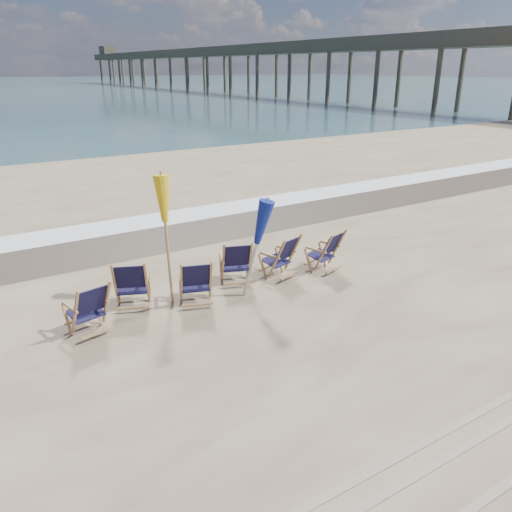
{
  "coord_description": "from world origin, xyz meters",
  "views": [
    {
      "loc": [
        -4.61,
        -5.18,
        4.21
      ],
      "look_at": [
        0.0,
        2.2,
        0.9
      ],
      "focal_mm": 35.0,
      "sensor_mm": 36.0,
      "label": 1
    }
  ],
  "objects_px": {
    "beach_chair_3": "(250,262)",
    "beach_chair_5": "(337,248)",
    "beach_chair_1": "(147,284)",
    "umbrella_yellow": "(165,206)",
    "beach_chair_0": "(107,304)",
    "beach_chair_2": "(211,282)",
    "fishing_pier": "(221,64)",
    "umbrella_blue": "(254,226)",
    "beach_chair_4": "(293,254)"
  },
  "relations": [
    {
      "from": "beach_chair_2",
      "to": "umbrella_blue",
      "type": "bearing_deg",
      "value": -166.91
    },
    {
      "from": "beach_chair_0",
      "to": "umbrella_blue",
      "type": "height_order",
      "value": "umbrella_blue"
    },
    {
      "from": "beach_chair_0",
      "to": "fishing_pier",
      "type": "relative_size",
      "value": 0.01
    },
    {
      "from": "beach_chair_1",
      "to": "beach_chair_5",
      "type": "distance_m",
      "value": 4.26
    },
    {
      "from": "beach_chair_4",
      "to": "umbrella_yellow",
      "type": "xyz_separation_m",
      "value": [
        -2.72,
        0.24,
        1.37
      ]
    },
    {
      "from": "beach_chair_3",
      "to": "umbrella_blue",
      "type": "height_order",
      "value": "umbrella_blue"
    },
    {
      "from": "beach_chair_5",
      "to": "beach_chair_1",
      "type": "bearing_deg",
      "value": -20.17
    },
    {
      "from": "fishing_pier",
      "to": "umbrella_blue",
      "type": "bearing_deg",
      "value": -117.91
    },
    {
      "from": "umbrella_yellow",
      "to": "fishing_pier",
      "type": "bearing_deg",
      "value": 60.95
    },
    {
      "from": "beach_chair_5",
      "to": "umbrella_blue",
      "type": "relative_size",
      "value": 0.49
    },
    {
      "from": "beach_chair_3",
      "to": "beach_chair_5",
      "type": "relative_size",
      "value": 1.03
    },
    {
      "from": "beach_chair_0",
      "to": "beach_chair_5",
      "type": "distance_m",
      "value": 5.1
    },
    {
      "from": "beach_chair_5",
      "to": "umbrella_yellow",
      "type": "distance_m",
      "value": 4.02
    },
    {
      "from": "beach_chair_4",
      "to": "umbrella_yellow",
      "type": "relative_size",
      "value": 0.41
    },
    {
      "from": "beach_chair_1",
      "to": "umbrella_yellow",
      "type": "height_order",
      "value": "umbrella_yellow"
    },
    {
      "from": "beach_chair_4",
      "to": "fishing_pier",
      "type": "relative_size",
      "value": 0.01
    },
    {
      "from": "beach_chair_2",
      "to": "fishing_pier",
      "type": "relative_size",
      "value": 0.01
    },
    {
      "from": "umbrella_blue",
      "to": "beach_chair_1",
      "type": "bearing_deg",
      "value": 163.59
    },
    {
      "from": "umbrella_yellow",
      "to": "umbrella_blue",
      "type": "distance_m",
      "value": 1.66
    },
    {
      "from": "beach_chair_5",
      "to": "umbrella_yellow",
      "type": "bearing_deg",
      "value": -22.98
    },
    {
      "from": "beach_chair_4",
      "to": "beach_chair_5",
      "type": "relative_size",
      "value": 1.02
    },
    {
      "from": "beach_chair_2",
      "to": "umbrella_yellow",
      "type": "relative_size",
      "value": 0.4
    },
    {
      "from": "beach_chair_2",
      "to": "umbrella_yellow",
      "type": "distance_m",
      "value": 1.61
    },
    {
      "from": "beach_chair_2",
      "to": "beach_chair_5",
      "type": "height_order",
      "value": "beach_chair_2"
    },
    {
      "from": "beach_chair_0",
      "to": "fishing_pier",
      "type": "xyz_separation_m",
      "value": [
        40.75,
        71.48,
        4.16
      ]
    },
    {
      "from": "beach_chair_0",
      "to": "umbrella_yellow",
      "type": "height_order",
      "value": "umbrella_yellow"
    },
    {
      "from": "beach_chair_1",
      "to": "beach_chair_2",
      "type": "bearing_deg",
      "value": 179.25
    },
    {
      "from": "beach_chair_1",
      "to": "beach_chair_5",
      "type": "bearing_deg",
      "value": -160.74
    },
    {
      "from": "beach_chair_3",
      "to": "beach_chair_4",
      "type": "height_order",
      "value": "beach_chair_3"
    },
    {
      "from": "beach_chair_1",
      "to": "umbrella_yellow",
      "type": "xyz_separation_m",
      "value": [
        0.5,
        0.15,
        1.35
      ]
    },
    {
      "from": "beach_chair_2",
      "to": "beach_chair_5",
      "type": "relative_size",
      "value": 1.01
    },
    {
      "from": "beach_chair_2",
      "to": "umbrella_yellow",
      "type": "height_order",
      "value": "umbrella_yellow"
    },
    {
      "from": "beach_chair_0",
      "to": "beach_chair_3",
      "type": "bearing_deg",
      "value": 174.74
    },
    {
      "from": "beach_chair_3",
      "to": "umbrella_yellow",
      "type": "distance_m",
      "value": 2.17
    },
    {
      "from": "beach_chair_1",
      "to": "umbrella_blue",
      "type": "height_order",
      "value": "umbrella_blue"
    },
    {
      "from": "beach_chair_0",
      "to": "umbrella_blue",
      "type": "xyz_separation_m",
      "value": [
        2.79,
        -0.18,
        0.96
      ]
    },
    {
      "from": "beach_chair_0",
      "to": "beach_chair_3",
      "type": "xyz_separation_m",
      "value": [
        3.03,
        0.36,
        0.01
      ]
    },
    {
      "from": "beach_chair_3",
      "to": "beach_chair_5",
      "type": "distance_m",
      "value": 2.08
    },
    {
      "from": "beach_chair_5",
      "to": "fishing_pier",
      "type": "bearing_deg",
      "value": -132.47
    },
    {
      "from": "beach_chair_1",
      "to": "umbrella_yellow",
      "type": "relative_size",
      "value": 0.42
    },
    {
      "from": "umbrella_yellow",
      "to": "beach_chair_2",
      "type": "bearing_deg",
      "value": -48.34
    },
    {
      "from": "beach_chair_1",
      "to": "fishing_pier",
      "type": "height_order",
      "value": "fishing_pier"
    },
    {
      "from": "beach_chair_1",
      "to": "beach_chair_4",
      "type": "distance_m",
      "value": 3.22
    },
    {
      "from": "umbrella_yellow",
      "to": "beach_chair_3",
      "type": "bearing_deg",
      "value": -6.13
    },
    {
      "from": "beach_chair_3",
      "to": "fishing_pier",
      "type": "distance_m",
      "value": 80.61
    },
    {
      "from": "beach_chair_2",
      "to": "fishing_pier",
      "type": "height_order",
      "value": "fishing_pier"
    },
    {
      "from": "beach_chair_4",
      "to": "beach_chair_5",
      "type": "height_order",
      "value": "beach_chair_4"
    },
    {
      "from": "beach_chair_2",
      "to": "beach_chair_4",
      "type": "xyz_separation_m",
      "value": [
        2.16,
        0.39,
        0.01
      ]
    },
    {
      "from": "umbrella_blue",
      "to": "umbrella_yellow",
      "type": "bearing_deg",
      "value": 153.41
    },
    {
      "from": "beach_chair_2",
      "to": "fishing_pier",
      "type": "bearing_deg",
      "value": -99.22
    }
  ]
}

